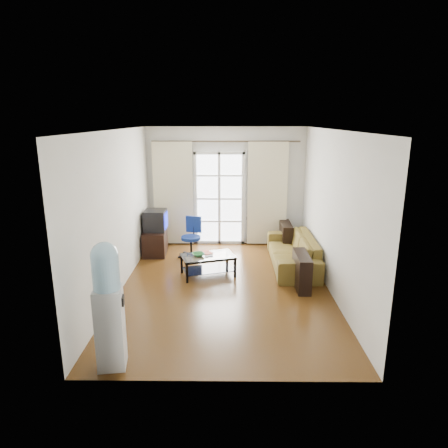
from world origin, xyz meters
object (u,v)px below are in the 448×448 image
at_px(sofa, 293,251).
at_px(crt_tv, 155,220).
at_px(water_cooler, 108,304).
at_px(tv_stand, 155,243).
at_px(task_chair, 192,245).
at_px(coffee_table, 208,263).

bearing_deg(sofa, crt_tv, -103.89).
relative_size(sofa, crt_tv, 4.19).
height_order(crt_tv, water_cooler, water_cooler).
bearing_deg(tv_stand, task_chair, -12.98).
xyz_separation_m(tv_stand, crt_tv, (0.00, 0.06, 0.49)).
bearing_deg(water_cooler, crt_tv, 84.54).
bearing_deg(water_cooler, sofa, 43.48).
height_order(sofa, crt_tv, crt_tv).
height_order(coffee_table, water_cooler, water_cooler).
bearing_deg(crt_tv, task_chair, -13.98).
bearing_deg(task_chair, water_cooler, -84.08).
bearing_deg(tv_stand, sofa, -15.69).
bearing_deg(crt_tv, water_cooler, -86.83).
relative_size(coffee_table, task_chair, 1.28).
relative_size(sofa, tv_stand, 2.95).
xyz_separation_m(tv_stand, task_chair, (0.81, -0.15, -0.01)).
xyz_separation_m(sofa, water_cooler, (-2.67, -3.40, 0.51)).
relative_size(sofa, task_chair, 2.46).
height_order(sofa, task_chair, task_chair).
bearing_deg(water_cooler, coffee_table, 62.41).
distance_m(tv_stand, task_chair, 0.82).
bearing_deg(water_cooler, task_chair, 72.98).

